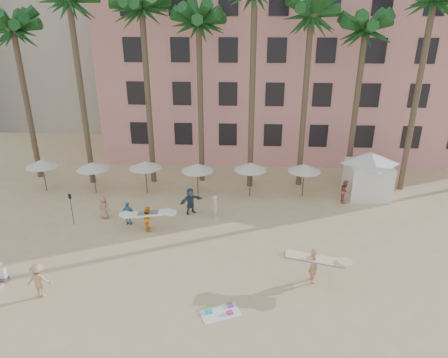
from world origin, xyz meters
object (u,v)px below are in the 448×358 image
pink_hotel (291,68)px  cabana (369,170)px  carrier_white (148,217)px  carrier_yellow (314,264)px

pink_hotel → cabana: 15.04m
pink_hotel → carrier_white: size_ratio=11.74×
carrier_yellow → carrier_white: size_ratio=1.02×
cabana → carrier_yellow: size_ratio=1.50×
carrier_white → pink_hotel: bearing=61.1°
pink_hotel → carrier_yellow: size_ratio=11.49×
pink_hotel → carrier_yellow: bearing=-91.9°
cabana → carrier_white: size_ratio=1.53×
pink_hotel → cabana: pink_hotel is taller
pink_hotel → carrier_white: 22.94m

